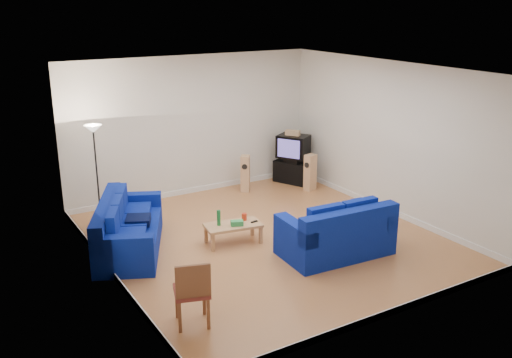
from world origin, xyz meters
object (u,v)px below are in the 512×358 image
sofa_three_seat (126,232)px  sofa_loveseat (337,236)px  tv_stand (293,172)px  coffee_table (233,227)px  television (293,146)px

sofa_three_seat → sofa_loveseat: 3.80m
sofa_loveseat → tv_stand: 4.29m
coffee_table → tv_stand: tv_stand is taller
coffee_table → television: television is taller
coffee_table → television: size_ratio=1.24×
sofa_three_seat → tv_stand: sofa_three_seat is taller
coffee_table → sofa_three_seat: bearing=157.8°
sofa_three_seat → coffee_table: sofa_three_seat is taller
sofa_loveseat → television: size_ratio=2.23×
sofa_loveseat → television: 4.31m
sofa_three_seat → coffee_table: 1.95m
sofa_three_seat → coffee_table: size_ratio=2.34×
coffee_table → tv_stand: 3.96m
coffee_table → television: 3.99m
tv_stand → television: 0.65m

